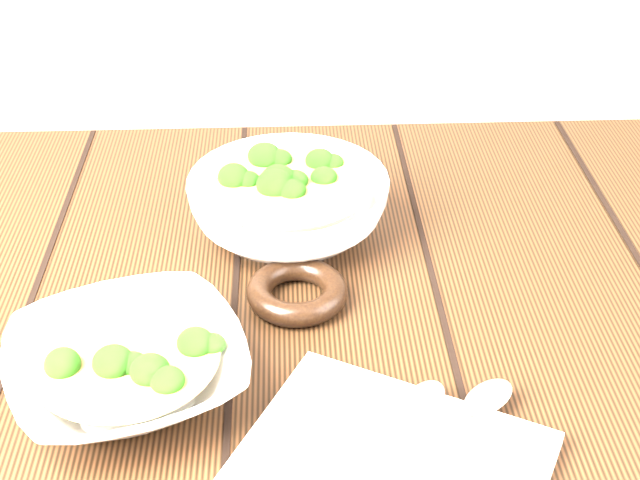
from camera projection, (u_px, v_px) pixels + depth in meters
The scene contains 7 objects.
table at pixel (260, 404), 0.92m from camera, with size 1.20×0.80×0.75m.
soup_bowl_front at pixel (127, 366), 0.76m from camera, with size 0.25×0.25×0.06m.
soup_bowl_back at pixel (289, 204), 0.96m from camera, with size 0.23×0.23×0.08m.
trivet at pixel (297, 291), 0.87m from camera, with size 0.10×0.10×0.02m, color black.
napkin at pixel (388, 472), 0.68m from camera, with size 0.23×0.19×0.01m, color beige.
spoon_left at pixel (402, 428), 0.71m from camera, with size 0.12×0.16×0.01m.
spoon_right at pixel (460, 419), 0.72m from camera, with size 0.15×0.14×0.01m.
Camera 1 is at (0.03, -0.67, 1.29)m, focal length 50.00 mm.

